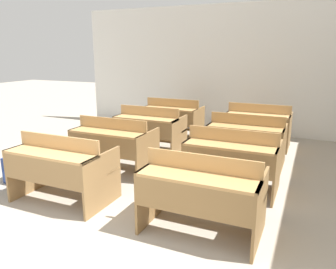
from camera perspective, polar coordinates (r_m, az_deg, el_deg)
wall_back at (r=7.56m, az=9.39°, el=11.11°), size 6.90×0.06×2.79m
bench_front_left at (r=4.16m, az=-18.11°, el=-5.34°), size 1.16×0.72×0.83m
bench_front_right at (r=3.29m, az=5.88°, el=-9.92°), size 1.16×0.72×0.83m
bench_second_left at (r=5.01m, az=-9.48°, el=-1.53°), size 1.16×0.72×0.83m
bench_second_right at (r=4.33m, az=11.05°, el=-4.09°), size 1.16×0.72×0.83m
bench_third_left at (r=5.95m, az=-3.24°, el=1.16°), size 1.16×0.72×0.83m
bench_third_right at (r=5.37m, az=13.47°, el=-0.65°), size 1.16×0.72×0.83m
bench_back_left at (r=6.93m, az=0.80°, el=3.04°), size 1.16×0.72×0.83m
bench_back_right at (r=6.47m, az=15.43°, el=1.73°), size 1.16×0.72×0.83m
schoolbag at (r=5.05m, az=-24.72°, el=-5.65°), size 0.33×0.27×0.36m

